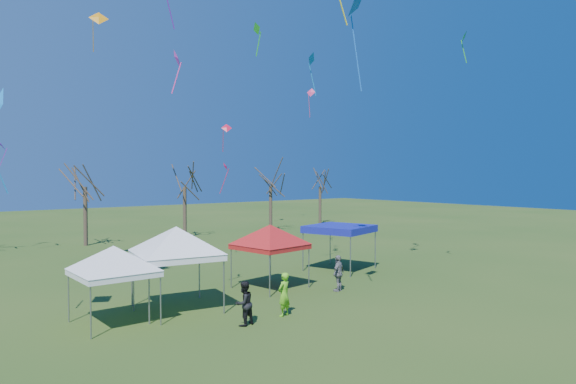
% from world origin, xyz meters
% --- Properties ---
extents(ground, '(140.00, 140.00, 0.00)m').
position_xyz_m(ground, '(0.00, 0.00, 0.00)').
color(ground, '#2B4C18').
rests_on(ground, ground).
extents(tree_2, '(3.71, 3.71, 8.18)m').
position_xyz_m(tree_2, '(-2.37, 24.38, 6.29)').
color(tree_2, '#3D2D21').
rests_on(tree_2, ground).
extents(tree_3, '(3.59, 3.59, 7.91)m').
position_xyz_m(tree_3, '(6.03, 24.04, 6.08)').
color(tree_3, '#3D2D21').
rests_on(tree_3, ground).
extents(tree_4, '(3.58, 3.58, 7.89)m').
position_xyz_m(tree_4, '(15.36, 24.00, 6.06)').
color(tree_4, '#3D2D21').
rests_on(tree_4, ground).
extents(tree_5, '(3.39, 3.39, 7.46)m').
position_xyz_m(tree_5, '(23.72, 26.07, 5.73)').
color(tree_5, '#3D2D21').
rests_on(tree_5, ground).
extents(tent_white_west, '(3.86, 3.86, 3.41)m').
position_xyz_m(tent_white_west, '(-7.92, 1.93, 2.75)').
color(tent_white_west, gray).
rests_on(tent_white_west, ground).
extents(tent_white_mid, '(4.49, 4.49, 4.01)m').
position_xyz_m(tent_white_mid, '(-5.17, 2.35, 3.23)').
color(tent_white_mid, gray).
rests_on(tent_white_mid, ground).
extents(tent_red, '(4.07, 4.07, 3.63)m').
position_xyz_m(tent_red, '(0.28, 3.28, 2.93)').
color(tent_red, gray).
rests_on(tent_red, ground).
extents(tent_blue, '(4.15, 4.15, 2.62)m').
position_xyz_m(tent_blue, '(6.32, 4.65, 2.41)').
color(tent_blue, gray).
rests_on(tent_blue, ground).
extents(person_green, '(0.72, 0.58, 1.73)m').
position_xyz_m(person_green, '(-2.23, -1.13, 0.86)').
color(person_green, '#69CA20').
rests_on(person_green, ground).
extents(person_grey, '(1.11, 0.77, 1.74)m').
position_xyz_m(person_grey, '(2.45, 0.67, 0.87)').
color(person_grey, slate).
rests_on(person_grey, ground).
extents(person_dark, '(0.91, 0.78, 1.65)m').
position_xyz_m(person_dark, '(-4.19, -1.24, 0.83)').
color(person_dark, black).
rests_on(person_dark, ground).
extents(kite_17, '(1.03, 0.76, 2.97)m').
position_xyz_m(kite_17, '(8.44, 9.74, 13.43)').
color(kite_17, '#1275C1').
rests_on(kite_17, ground).
extents(kite_22, '(0.95, 0.94, 2.49)m').
position_xyz_m(kite_22, '(6.42, 17.72, 6.13)').
color(kite_22, red).
rests_on(kite_22, ground).
extents(kite_1, '(0.76, 0.81, 1.84)m').
position_xyz_m(kite_1, '(-5.20, 2.07, 10.26)').
color(kite_1, '#F436A6').
rests_on(kite_1, ground).
extents(kite_19, '(1.02, 0.89, 2.26)m').
position_xyz_m(kite_19, '(6.59, 17.84, 9.23)').
color(kite_19, red).
rests_on(kite_19, ground).
extents(kite_11, '(1.30, 1.06, 2.42)m').
position_xyz_m(kite_11, '(-4.62, 13.58, 14.76)').
color(kite_11, orange).
rests_on(kite_11, ground).
extents(kite_9, '(0.73, 0.62, 1.72)m').
position_xyz_m(kite_9, '(9.85, -1.15, 12.92)').
color(kite_9, '#20A118').
rests_on(kite_9, ground).
extents(kite_13, '(0.90, 1.19, 2.74)m').
position_xyz_m(kite_13, '(-8.38, 22.94, 7.66)').
color(kite_13, purple).
rests_on(kite_13, ground).
extents(kite_5, '(1.44, 1.36, 3.96)m').
position_xyz_m(kite_5, '(0.01, -2.81, 12.26)').
color(kite_5, blue).
rests_on(kite_5, ground).
extents(kite_12, '(0.76, 1.02, 2.97)m').
position_xyz_m(kite_12, '(19.21, 22.39, 13.80)').
color(kite_12, '#E5336D').
rests_on(kite_12, ground).
extents(kite_18, '(0.34, 0.75, 1.92)m').
position_xyz_m(kite_18, '(1.72, 6.45, 13.61)').
color(kite_18, green).
rests_on(kite_18, ground).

